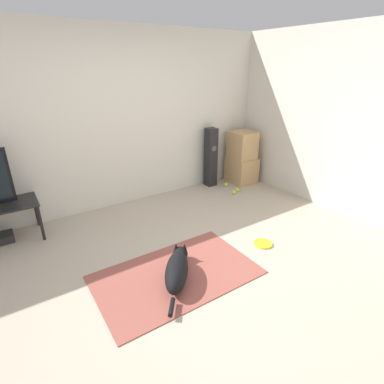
{
  "coord_description": "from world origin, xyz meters",
  "views": [
    {
      "loc": [
        -1.43,
        -2.16,
        2.03
      ],
      "look_at": [
        0.61,
        0.94,
        0.45
      ],
      "focal_mm": 28.0,
      "sensor_mm": 36.0,
      "label": 1
    }
  ],
  "objects_px": {
    "dog": "(177,269)",
    "frisbee": "(263,244)",
    "tennis_ball_loose_on_carpet": "(237,190)",
    "cardboard_box_upper": "(242,145)",
    "game_console": "(1,239)",
    "tennis_ball_near_speaker": "(226,185)",
    "cardboard_box_lower": "(241,170)",
    "floor_speaker": "(211,158)",
    "tennis_ball_by_boxes": "(234,192)"
  },
  "relations": [
    {
      "from": "dog",
      "to": "frisbee",
      "type": "height_order",
      "value": "dog"
    },
    {
      "from": "tennis_ball_loose_on_carpet",
      "to": "frisbee",
      "type": "bearing_deg",
      "value": -120.48
    },
    {
      "from": "cardboard_box_upper",
      "to": "game_console",
      "type": "xyz_separation_m",
      "value": [
        -3.89,
        0.05,
        -0.65
      ]
    },
    {
      "from": "tennis_ball_near_speaker",
      "to": "frisbee",
      "type": "bearing_deg",
      "value": -115.64
    },
    {
      "from": "tennis_ball_near_speaker",
      "to": "tennis_ball_loose_on_carpet",
      "type": "xyz_separation_m",
      "value": [
        0.01,
        -0.31,
        0.0
      ]
    },
    {
      "from": "cardboard_box_lower",
      "to": "cardboard_box_upper",
      "type": "height_order",
      "value": "cardboard_box_upper"
    },
    {
      "from": "cardboard_box_lower",
      "to": "tennis_ball_loose_on_carpet",
      "type": "xyz_separation_m",
      "value": [
        -0.39,
        -0.35,
        -0.2
      ]
    },
    {
      "from": "dog",
      "to": "floor_speaker",
      "type": "bearing_deg",
      "value": 46.23
    },
    {
      "from": "tennis_ball_loose_on_carpet",
      "to": "tennis_ball_near_speaker",
      "type": "bearing_deg",
      "value": 91.27
    },
    {
      "from": "dog",
      "to": "cardboard_box_lower",
      "type": "bearing_deg",
      "value": 35.8
    },
    {
      "from": "frisbee",
      "to": "floor_speaker",
      "type": "bearing_deg",
      "value": 71.83
    },
    {
      "from": "dog",
      "to": "tennis_ball_loose_on_carpet",
      "type": "distance_m",
      "value": 2.49
    },
    {
      "from": "frisbee",
      "to": "game_console",
      "type": "distance_m",
      "value": 3.24
    },
    {
      "from": "game_console",
      "to": "frisbee",
      "type": "bearing_deg",
      "value": -34.42
    },
    {
      "from": "cardboard_box_upper",
      "to": "floor_speaker",
      "type": "relative_size",
      "value": 0.46
    },
    {
      "from": "tennis_ball_near_speaker",
      "to": "floor_speaker",
      "type": "bearing_deg",
      "value": 132.24
    },
    {
      "from": "cardboard_box_upper",
      "to": "tennis_ball_loose_on_carpet",
      "type": "height_order",
      "value": "cardboard_box_upper"
    },
    {
      "from": "dog",
      "to": "tennis_ball_by_boxes",
      "type": "relative_size",
      "value": 11.88
    },
    {
      "from": "dog",
      "to": "cardboard_box_upper",
      "type": "bearing_deg",
      "value": 36.05
    },
    {
      "from": "tennis_ball_by_boxes",
      "to": "game_console",
      "type": "bearing_deg",
      "value": 172.4
    },
    {
      "from": "dog",
      "to": "cardboard_box_lower",
      "type": "relative_size",
      "value": 1.64
    },
    {
      "from": "game_console",
      "to": "floor_speaker",
      "type": "bearing_deg",
      "value": 2.05
    },
    {
      "from": "cardboard_box_upper",
      "to": "game_console",
      "type": "relative_size",
      "value": 1.64
    },
    {
      "from": "frisbee",
      "to": "game_console",
      "type": "bearing_deg",
      "value": 145.58
    },
    {
      "from": "tennis_ball_by_boxes",
      "to": "tennis_ball_near_speaker",
      "type": "relative_size",
      "value": 1.0
    },
    {
      "from": "cardboard_box_lower",
      "to": "game_console",
      "type": "bearing_deg",
      "value": 179.26
    },
    {
      "from": "frisbee",
      "to": "cardboard_box_upper",
      "type": "bearing_deg",
      "value": 55.73
    },
    {
      "from": "floor_speaker",
      "to": "dog",
      "type": "bearing_deg",
      "value": -133.77
    },
    {
      "from": "cardboard_box_lower",
      "to": "floor_speaker",
      "type": "xyz_separation_m",
      "value": [
        -0.59,
        0.17,
        0.29
      ]
    },
    {
      "from": "tennis_ball_by_boxes",
      "to": "tennis_ball_near_speaker",
      "type": "xyz_separation_m",
      "value": [
        0.12,
        0.36,
        0.0
      ]
    },
    {
      "from": "dog",
      "to": "tennis_ball_by_boxes",
      "type": "bearing_deg",
      "value": 35.2
    },
    {
      "from": "cardboard_box_lower",
      "to": "frisbee",
      "type": "bearing_deg",
      "value": -124.71
    },
    {
      "from": "tennis_ball_near_speaker",
      "to": "dog",
      "type": "bearing_deg",
      "value": -139.94
    },
    {
      "from": "frisbee",
      "to": "cardboard_box_lower",
      "type": "xyz_separation_m",
      "value": [
        1.23,
        1.78,
        0.22
      ]
    },
    {
      "from": "frisbee",
      "to": "cardboard_box_upper",
      "type": "distance_m",
      "value": 2.27
    },
    {
      "from": "cardboard_box_lower",
      "to": "floor_speaker",
      "type": "bearing_deg",
      "value": 164.09
    },
    {
      "from": "frisbee",
      "to": "tennis_ball_by_boxes",
      "type": "height_order",
      "value": "tennis_ball_by_boxes"
    },
    {
      "from": "tennis_ball_by_boxes",
      "to": "tennis_ball_near_speaker",
      "type": "distance_m",
      "value": 0.38
    },
    {
      "from": "dog",
      "to": "tennis_ball_loose_on_carpet",
      "type": "xyz_separation_m",
      "value": [
        2.05,
        1.41,
        -0.1
      ]
    },
    {
      "from": "floor_speaker",
      "to": "tennis_ball_loose_on_carpet",
      "type": "relative_size",
      "value": 15.68
    },
    {
      "from": "cardboard_box_lower",
      "to": "tennis_ball_by_boxes",
      "type": "height_order",
      "value": "cardboard_box_lower"
    },
    {
      "from": "tennis_ball_by_boxes",
      "to": "cardboard_box_upper",
      "type": "bearing_deg",
      "value": 39.18
    },
    {
      "from": "floor_speaker",
      "to": "tennis_ball_near_speaker",
      "type": "relative_size",
      "value": 15.68
    },
    {
      "from": "cardboard_box_lower",
      "to": "tennis_ball_near_speaker",
      "type": "height_order",
      "value": "cardboard_box_lower"
    },
    {
      "from": "cardboard_box_upper",
      "to": "cardboard_box_lower",
      "type": "bearing_deg",
      "value": -10.14
    },
    {
      "from": "dog",
      "to": "frisbee",
      "type": "bearing_deg",
      "value": -0.85
    },
    {
      "from": "floor_speaker",
      "to": "tennis_ball_by_boxes",
      "type": "bearing_deg",
      "value": -82.16
    },
    {
      "from": "dog",
      "to": "tennis_ball_by_boxes",
      "type": "height_order",
      "value": "dog"
    },
    {
      "from": "cardboard_box_lower",
      "to": "game_console",
      "type": "height_order",
      "value": "cardboard_box_lower"
    },
    {
      "from": "tennis_ball_loose_on_carpet",
      "to": "game_console",
      "type": "relative_size",
      "value": 0.23
    }
  ]
}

